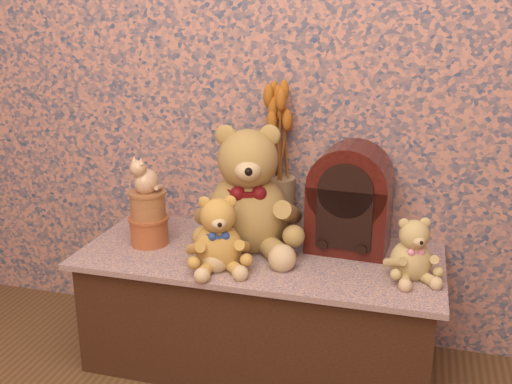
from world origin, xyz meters
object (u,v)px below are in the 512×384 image
teddy_small (412,245)px  cat_figurine (146,173)px  teddy_medium (218,229)px  ceramic_vase (277,206)px  biscuit_tin_lower (149,231)px  cathedral_radio (350,197)px  teddy_large (248,183)px

teddy_small → cat_figurine: size_ratio=1.57×
teddy_medium → ceramic_vase: size_ratio=1.21×
teddy_medium → biscuit_tin_lower: teddy_medium is taller
teddy_small → cat_figurine: (-0.92, 0.03, 0.16)m
teddy_medium → teddy_small: 0.62m
cathedral_radio → ceramic_vase: (-0.28, 0.08, -0.08)m
teddy_large → ceramic_vase: bearing=48.5°
teddy_small → cathedral_radio: bearing=117.6°
teddy_large → teddy_medium: teddy_large is taller
cat_figurine → ceramic_vase: bearing=51.1°
teddy_large → biscuit_tin_lower: (-0.35, -0.07, -0.19)m
teddy_large → cathedral_radio: 0.36m
cathedral_radio → cat_figurine: (-0.70, -0.15, 0.07)m
teddy_small → cat_figurine: bearing=155.2°
teddy_small → cathedral_radio: size_ratio=0.57×
ceramic_vase → cat_figurine: cat_figurine is taller
teddy_small → ceramic_vase: size_ratio=0.99×
teddy_large → biscuit_tin_lower: 0.41m
teddy_large → teddy_small: bearing=-27.5°
biscuit_tin_lower → cathedral_radio: bearing=12.2°
teddy_small → biscuit_tin_lower: bearing=155.2°
teddy_small → cat_figurine: 0.93m
cathedral_radio → ceramic_vase: 0.30m
teddy_small → ceramic_vase: ceramic_vase is taller
ceramic_vase → cat_figurine: 0.50m
teddy_large → teddy_medium: 0.22m
cathedral_radio → teddy_large: bearing=-164.1°
teddy_small → teddy_large: bearing=146.7°
ceramic_vase → teddy_small: bearing=-27.3°
teddy_medium → biscuit_tin_lower: (-0.31, 0.12, -0.08)m
teddy_medium → cathedral_radio: bearing=11.0°
teddy_medium → cat_figurine: (-0.31, 0.12, 0.13)m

